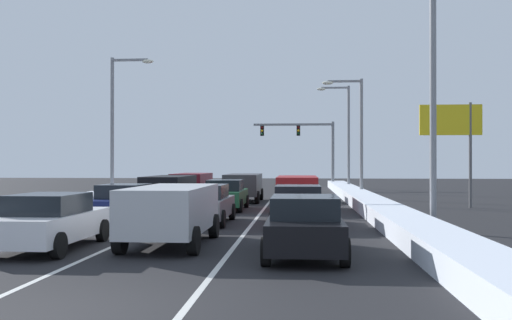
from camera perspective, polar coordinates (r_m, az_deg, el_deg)
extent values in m
plane|color=black|center=(26.63, -3.20, -5.35)|extent=(120.00, 120.00, 0.00)
cube|color=silver|center=(30.88, 1.04, -4.65)|extent=(0.14, 48.91, 0.01)
cube|color=silver|center=(31.27, -5.22, -4.59)|extent=(0.14, 48.91, 0.01)
cube|color=silver|center=(31.00, 10.89, -4.05)|extent=(1.54, 48.91, 0.63)
cube|color=silver|center=(32.55, -14.47, -3.72)|extent=(1.89, 48.91, 0.79)
cube|color=black|center=(14.45, 4.93, -7.10)|extent=(1.82, 4.50, 0.70)
cube|color=black|center=(14.24, 4.93, -4.76)|extent=(1.64, 2.20, 0.55)
cube|color=red|center=(12.26, 1.76, -7.76)|extent=(0.24, 0.08, 0.14)
cube|color=red|center=(12.28, 8.28, -7.74)|extent=(0.24, 0.08, 0.14)
cylinder|color=black|center=(16.04, 1.67, -7.50)|extent=(0.22, 0.66, 0.66)
cylinder|color=black|center=(16.05, 8.09, -7.50)|extent=(0.22, 0.66, 0.66)
cylinder|color=black|center=(12.98, 1.01, -9.22)|extent=(0.22, 0.66, 0.66)
cylinder|color=black|center=(12.99, 8.97, -9.20)|extent=(0.22, 0.66, 0.66)
cube|color=maroon|center=(21.23, 4.26, -4.93)|extent=(1.82, 4.50, 0.70)
cube|color=black|center=(21.04, 4.26, -3.32)|extent=(1.64, 2.20, 0.55)
cube|color=red|center=(19.04, 2.15, -5.10)|extent=(0.24, 0.08, 0.14)
cube|color=red|center=(19.04, 6.33, -5.10)|extent=(0.24, 0.08, 0.14)
cylinder|color=black|center=(22.82, 2.03, -5.36)|extent=(0.22, 0.66, 0.66)
cylinder|color=black|center=(22.81, 6.52, -5.36)|extent=(0.22, 0.66, 0.66)
cylinder|color=black|center=(19.73, 1.65, -6.15)|extent=(0.22, 0.66, 0.66)
cylinder|color=black|center=(19.73, 6.85, -6.15)|extent=(0.22, 0.66, 0.66)
cube|color=maroon|center=(28.32, 4.18, -2.93)|extent=(1.95, 4.90, 1.25)
cube|color=black|center=(25.90, 4.15, -2.56)|extent=(1.56, 0.06, 0.55)
cube|color=red|center=(25.94, 2.43, -3.39)|extent=(0.20, 0.08, 0.28)
cube|color=red|center=(25.93, 5.88, -3.39)|extent=(0.20, 0.08, 0.28)
cylinder|color=black|center=(30.07, 2.37, -4.06)|extent=(0.25, 0.74, 0.74)
cylinder|color=black|center=(30.06, 6.02, -4.06)|extent=(0.25, 0.74, 0.74)
cylinder|color=black|center=(26.68, 2.10, -4.54)|extent=(0.25, 0.74, 0.74)
cylinder|color=black|center=(26.67, 6.22, -4.54)|extent=(0.25, 0.74, 0.74)
cube|color=#937F60|center=(34.85, 4.27, -3.12)|extent=(1.82, 4.50, 0.70)
cube|color=black|center=(34.68, 4.27, -2.13)|extent=(1.64, 2.20, 0.55)
cube|color=red|center=(32.66, 3.04, -3.10)|extent=(0.24, 0.08, 0.14)
cube|color=red|center=(32.65, 5.47, -3.10)|extent=(0.24, 0.08, 0.14)
cylinder|color=black|center=(36.43, 2.87, -3.47)|extent=(0.22, 0.66, 0.66)
cylinder|color=black|center=(36.42, 5.68, -3.47)|extent=(0.22, 0.66, 0.66)
cylinder|color=black|center=(33.34, 2.73, -3.76)|extent=(0.22, 0.66, 0.66)
cylinder|color=black|center=(33.33, 5.79, -3.76)|extent=(0.22, 0.66, 0.66)
cube|color=#B7BABF|center=(16.32, -8.50, -4.86)|extent=(1.95, 4.90, 1.25)
cube|color=black|center=(13.97, -10.72, -4.49)|extent=(1.56, 0.06, 0.55)
cube|color=red|center=(14.23, -13.76, -5.92)|extent=(0.20, 0.08, 0.28)
cube|color=red|center=(13.83, -7.57, -6.10)|extent=(0.20, 0.08, 0.28)
cylinder|color=black|center=(18.25, -10.24, -6.50)|extent=(0.25, 0.74, 0.74)
cylinder|color=black|center=(17.87, -4.26, -6.64)|extent=(0.25, 0.74, 0.74)
cylinder|color=black|center=(15.01, -13.56, -7.84)|extent=(0.25, 0.74, 0.74)
cylinder|color=black|center=(14.54, -6.31, -8.09)|extent=(0.25, 0.74, 0.74)
cube|color=slate|center=(22.04, -5.21, -4.76)|extent=(1.82, 4.50, 0.70)
cube|color=black|center=(21.85, -5.27, -3.20)|extent=(1.64, 2.20, 0.55)
cube|color=red|center=(20.01, -8.23, -4.86)|extent=(0.24, 0.08, 0.14)
cube|color=red|center=(19.76, -4.30, -4.92)|extent=(0.24, 0.08, 0.14)
cylinder|color=black|center=(23.74, -6.70, -5.16)|extent=(0.22, 0.66, 0.66)
cylinder|color=black|center=(23.47, -2.42, -5.22)|extent=(0.22, 0.66, 0.66)
cylinder|color=black|center=(20.72, -8.37, -5.87)|extent=(0.22, 0.66, 0.66)
cylinder|color=black|center=(20.41, -3.46, -5.96)|extent=(0.22, 0.66, 0.66)
cube|color=#1E5633|center=(28.26, -3.07, -3.78)|extent=(1.82, 4.50, 0.70)
cube|color=black|center=(28.08, -3.11, -2.56)|extent=(1.64, 2.20, 0.55)
cube|color=red|center=(26.18, -5.21, -3.79)|extent=(0.24, 0.08, 0.14)
cube|color=red|center=(25.99, -2.19, -3.82)|extent=(0.24, 0.08, 0.14)
cylinder|color=black|center=(29.94, -4.38, -4.16)|extent=(0.22, 0.66, 0.66)
cylinder|color=black|center=(29.72, -0.98, -4.19)|extent=(0.22, 0.66, 0.66)
cylinder|color=black|center=(26.88, -5.39, -4.59)|extent=(0.22, 0.66, 0.66)
cylinder|color=black|center=(26.64, -1.61, -4.63)|extent=(0.22, 0.66, 0.66)
cube|color=#38383D|center=(34.19, -1.27, -2.48)|extent=(1.95, 4.90, 1.25)
cube|color=black|center=(31.79, -1.71, -2.15)|extent=(1.56, 0.06, 0.55)
cube|color=red|center=(31.90, -3.10, -2.81)|extent=(0.20, 0.08, 0.28)
cube|color=red|center=(31.74, -0.30, -2.83)|extent=(0.20, 0.08, 0.28)
cylinder|color=black|center=(36.02, -2.52, -3.44)|extent=(0.25, 0.74, 0.74)
cylinder|color=black|center=(35.83, 0.52, -3.46)|extent=(0.25, 0.74, 0.74)
cylinder|color=black|center=(32.65, -3.24, -3.77)|extent=(0.25, 0.74, 0.74)
cylinder|color=black|center=(32.45, 0.11, -3.79)|extent=(0.25, 0.74, 0.74)
cube|color=silver|center=(16.43, -19.99, -6.26)|extent=(1.82, 4.50, 0.70)
cube|color=black|center=(16.24, -20.21, -4.19)|extent=(1.64, 2.20, 0.55)
cube|color=red|center=(14.14, -21.13, -6.74)|extent=(0.24, 0.08, 0.14)
cylinder|color=black|center=(18.23, -20.53, -6.62)|extent=(0.22, 0.66, 0.66)
cylinder|color=black|center=(17.56, -15.22, -6.87)|extent=(0.22, 0.66, 0.66)
cylinder|color=black|center=(14.70, -19.33, -8.15)|extent=(0.22, 0.66, 0.66)
cube|color=navy|center=(22.87, -13.04, -4.59)|extent=(1.82, 4.50, 0.70)
cube|color=black|center=(22.69, -13.15, -3.09)|extent=(1.64, 2.20, 0.55)
cube|color=red|center=(21.02, -16.65, -4.63)|extent=(0.24, 0.08, 0.14)
cube|color=red|center=(20.56, -13.04, -4.73)|extent=(0.24, 0.08, 0.14)
cylinder|color=black|center=(24.64, -13.94, -4.98)|extent=(0.22, 0.66, 0.66)
cylinder|color=black|center=(24.14, -9.91, -5.08)|extent=(0.22, 0.66, 0.66)
cylinder|color=black|center=(21.73, -16.53, -5.60)|extent=(0.22, 0.66, 0.66)
cylinder|color=black|center=(21.16, -12.00, -5.75)|extent=(0.22, 0.66, 0.66)
cube|color=black|center=(29.55, -8.75, -2.82)|extent=(1.95, 4.90, 1.25)
cube|color=black|center=(27.20, -9.90, -2.45)|extent=(1.56, 0.06, 0.55)
cube|color=red|center=(27.43, -11.48, -3.22)|extent=(0.20, 0.08, 0.28)
cube|color=red|center=(27.04, -8.30, -3.26)|extent=(0.20, 0.08, 0.28)
cylinder|color=black|center=(31.46, -9.74, -3.89)|extent=(0.25, 0.74, 0.74)
cylinder|color=black|center=(31.05, -6.31, -3.94)|extent=(0.25, 0.74, 0.74)
cylinder|color=black|center=(28.18, -11.43, -4.31)|extent=(0.25, 0.74, 0.74)
cylinder|color=black|center=(27.72, -7.62, -4.38)|extent=(0.25, 0.74, 0.74)
cube|color=maroon|center=(36.66, -6.49, -2.33)|extent=(1.95, 4.90, 1.25)
cube|color=black|center=(34.28, -7.25, -2.01)|extent=(1.56, 0.06, 0.55)
cube|color=red|center=(34.47, -8.52, -2.62)|extent=(0.20, 0.08, 0.28)
cube|color=red|center=(34.16, -5.97, -2.65)|extent=(0.20, 0.08, 0.28)
cylinder|color=black|center=(38.54, -7.41, -3.24)|extent=(0.25, 0.74, 0.74)
cylinder|color=black|center=(38.19, -4.60, -3.26)|extent=(0.25, 0.74, 0.74)
cylinder|color=black|center=(35.22, -8.54, -3.51)|extent=(0.25, 0.74, 0.74)
cylinder|color=black|center=(34.84, -5.47, -3.55)|extent=(0.25, 0.74, 0.74)
cylinder|color=slate|center=(53.06, 7.76, 0.52)|extent=(0.28, 0.28, 6.20)
cube|color=slate|center=(53.09, 3.76, 3.59)|extent=(7.40, 0.20, 0.20)
cube|color=black|center=(53.06, 4.30, 2.97)|extent=(0.34, 0.34, 0.95)
sphere|color=#4C0A0A|center=(52.89, 4.30, 3.29)|extent=(0.22, 0.22, 0.22)
sphere|color=#F2AD14|center=(52.87, 4.30, 2.98)|extent=(0.22, 0.22, 0.22)
sphere|color=#0C3819|center=(52.85, 4.30, 2.67)|extent=(0.22, 0.22, 0.22)
cube|color=black|center=(53.17, 0.63, 2.96)|extent=(0.34, 0.34, 0.95)
sphere|color=#4C0A0A|center=(53.00, 0.61, 3.28)|extent=(0.22, 0.22, 0.22)
sphere|color=#F2AD14|center=(52.99, 0.61, 2.98)|extent=(0.22, 0.22, 0.22)
sphere|color=#0C3819|center=(52.97, 0.61, 2.67)|extent=(0.22, 0.22, 0.22)
cylinder|color=gray|center=(20.23, 17.43, 5.29)|extent=(0.22, 0.22, 8.62)
cylinder|color=gray|center=(37.66, 10.59, 2.12)|extent=(0.22, 0.22, 7.87)
cube|color=gray|center=(37.91, 8.91, 7.85)|extent=(2.20, 0.14, 0.14)
ellipsoid|color=#EAE5C6|center=(37.82, 7.24, 7.72)|extent=(0.70, 0.36, 0.24)
cylinder|color=gray|center=(46.51, 9.32, 2.13)|extent=(0.22, 0.22, 8.63)
cube|color=gray|center=(46.79, 7.97, 7.23)|extent=(2.20, 0.14, 0.14)
ellipsoid|color=#EAE5C6|center=(46.72, 6.61, 7.12)|extent=(0.70, 0.36, 0.24)
cylinder|color=gray|center=(35.29, -14.31, 2.98)|extent=(0.22, 0.22, 8.72)
cube|color=gray|center=(35.45, -12.59, 9.82)|extent=(2.20, 0.14, 0.14)
ellipsoid|color=#EAE5C6|center=(35.13, -10.85, 9.75)|extent=(0.70, 0.36, 0.24)
cylinder|color=#59595B|center=(30.99, 17.26, 0.46)|extent=(0.16, 0.16, 5.50)
cylinder|color=#59595B|center=(31.49, 20.81, 0.46)|extent=(0.16, 0.16, 5.50)
cube|color=yellow|center=(31.31, 19.05, 3.85)|extent=(3.20, 0.12, 1.60)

